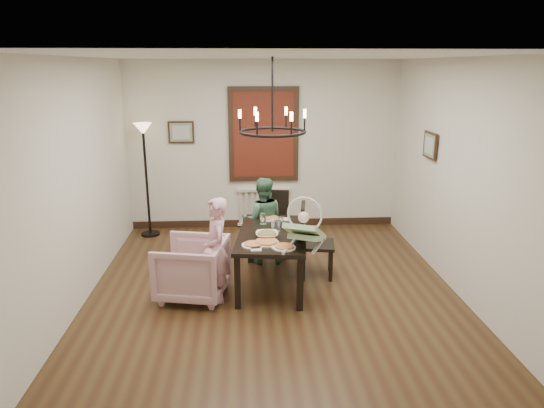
{
  "coord_description": "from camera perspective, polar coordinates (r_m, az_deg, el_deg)",
  "views": [
    {
      "loc": [
        -0.35,
        -5.54,
        2.7
      ],
      "look_at": [
        0.0,
        0.22,
        1.05
      ],
      "focal_mm": 32.0,
      "sensor_mm": 36.0,
      "label": 1
    }
  ],
  "objects": [
    {
      "name": "picture_back",
      "position": [
        8.14,
        -10.64,
        8.3
      ],
      "size": [
        0.42,
        0.03,
        0.36
      ],
      "primitive_type": "cube",
      "color": "black",
      "rests_on": "room_shell"
    },
    {
      "name": "chair_far",
      "position": [
        7.07,
        0.2,
        -2.38
      ],
      "size": [
        0.47,
        0.47,
        0.95
      ],
      "primitive_type": null,
      "rotation": [
        0.0,
        0.0,
        -0.14
      ],
      "color": "black",
      "rests_on": "room_shell"
    },
    {
      "name": "chair_right",
      "position": [
        6.39,
        5.39,
        -4.29
      ],
      "size": [
        0.49,
        0.49,
        0.99
      ],
      "primitive_type": null,
      "rotation": [
        0.0,
        0.0,
        1.43
      ],
      "color": "black",
      "rests_on": "room_shell"
    },
    {
      "name": "room_shell",
      "position": [
        6.06,
        -0.11,
        3.58
      ],
      "size": [
        4.51,
        5.0,
        2.81
      ],
      "color": "#483218",
      "rests_on": "ground"
    },
    {
      "name": "elderly_woman",
      "position": [
        5.75,
        -6.51,
        -6.4
      ],
      "size": [
        0.32,
        0.42,
        1.04
      ],
      "primitive_type": "imported",
      "rotation": [
        0.0,
        0.0,
        -1.36
      ],
      "color": "#D496A3",
      "rests_on": "room_shell"
    },
    {
      "name": "chandelier",
      "position": [
        5.76,
        0.05,
        8.5
      ],
      "size": [
        0.8,
        0.8,
        0.04
      ],
      "primitive_type": "torus",
      "color": "black",
      "rests_on": "room_shell"
    },
    {
      "name": "baby_bouncer",
      "position": [
        5.56,
        3.91,
        -3.04
      ],
      "size": [
        0.64,
        0.73,
        0.4
      ],
      "primitive_type": null,
      "rotation": [
        0.0,
        0.0,
        -0.4
      ],
      "color": "#A4CF8E",
      "rests_on": "dining_table"
    },
    {
      "name": "seated_man",
      "position": [
        6.81,
        -1.12,
        -2.79
      ],
      "size": [
        0.51,
        0.4,
        1.02
      ],
      "primitive_type": "imported",
      "rotation": [
        0.0,
        0.0,
        3.12
      ],
      "color": "#437253",
      "rests_on": "room_shell"
    },
    {
      "name": "radiator",
      "position": [
        8.36,
        -0.96,
        -0.34
      ],
      "size": [
        0.92,
        0.12,
        0.62
      ],
      "primitive_type": null,
      "color": "silver",
      "rests_on": "room_shell"
    },
    {
      "name": "window_blinds",
      "position": [
        8.08,
        -0.99,
        8.16
      ],
      "size": [
        1.0,
        0.03,
        1.4
      ],
      "primitive_type": "cube",
      "color": "maroon",
      "rests_on": "room_shell"
    },
    {
      "name": "dining_table",
      "position": [
        6.08,
        0.04,
        -4.12
      ],
      "size": [
        1.01,
        1.57,
        0.69
      ],
      "rotation": [
        0.0,
        0.0,
        -0.12
      ],
      "color": "black",
      "rests_on": "room_shell"
    },
    {
      "name": "salad_bowl",
      "position": [
        5.86,
        -0.6,
        -3.62
      ],
      "size": [
        0.33,
        0.33,
        0.08
      ],
      "primitive_type": "imported",
      "color": "white",
      "rests_on": "dining_table"
    },
    {
      "name": "drinking_glass",
      "position": [
        6.11,
        0.71,
        -2.53
      ],
      "size": [
        0.07,
        0.07,
        0.13
      ],
      "primitive_type": "cylinder",
      "color": "silver",
      "rests_on": "dining_table"
    },
    {
      "name": "pizza_platter",
      "position": [
        5.67,
        -0.66,
        -4.52
      ],
      "size": [
        0.3,
        0.3,
        0.04
      ],
      "primitive_type": "cylinder",
      "color": "tan",
      "rests_on": "dining_table"
    },
    {
      "name": "picture_right",
      "position": [
        7.01,
        18.1,
        6.57
      ],
      "size": [
        0.03,
        0.42,
        0.36
      ],
      "primitive_type": "cube",
      "rotation": [
        0.0,
        0.0,
        1.57
      ],
      "color": "black",
      "rests_on": "room_shell"
    },
    {
      "name": "armchair",
      "position": [
        5.93,
        -9.42,
        -7.5
      ],
      "size": [
        0.93,
        0.92,
        0.72
      ],
      "primitive_type": "imported",
      "rotation": [
        0.0,
        0.0,
        -1.77
      ],
      "color": "#CE9DAE",
      "rests_on": "room_shell"
    },
    {
      "name": "floor_lamp",
      "position": [
        8.05,
        -14.53,
        2.54
      ],
      "size": [
        0.3,
        0.3,
        1.8
      ],
      "primitive_type": null,
      "color": "black",
      "rests_on": "room_shell"
    }
  ]
}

